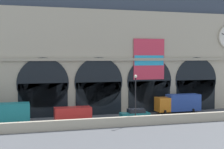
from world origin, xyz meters
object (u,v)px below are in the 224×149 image
car_center (135,114)px  street_lamp_quayside (136,93)px  box_truck_west (2,114)px  van_midwest (73,114)px  box_truck_mideast (178,103)px

car_center → street_lamp_quayside: bearing=-109.6°
car_center → street_lamp_quayside: size_ratio=0.64×
box_truck_west → street_lamp_quayside: (17.74, -3.53, 2.71)m
box_truck_west → van_midwest: 9.65m
van_midwest → car_center: (9.43, -0.01, -0.44)m
van_midwest → car_center: size_ratio=1.18×
car_center → van_midwest: bearing=179.9°
box_truck_mideast → box_truck_west: bearing=-173.3°
box_truck_west → van_midwest: size_ratio=1.44×
box_truck_mideast → street_lamp_quayside: street_lamp_quayside is taller
van_midwest → street_lamp_quayside: size_ratio=0.75×
box_truck_west → van_midwest: bearing=1.3°
car_center → street_lamp_quayside: (-1.33, -3.73, 3.61)m
van_midwest → box_truck_mideast: size_ratio=0.69×
box_truck_west → car_center: box_truck_west is taller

